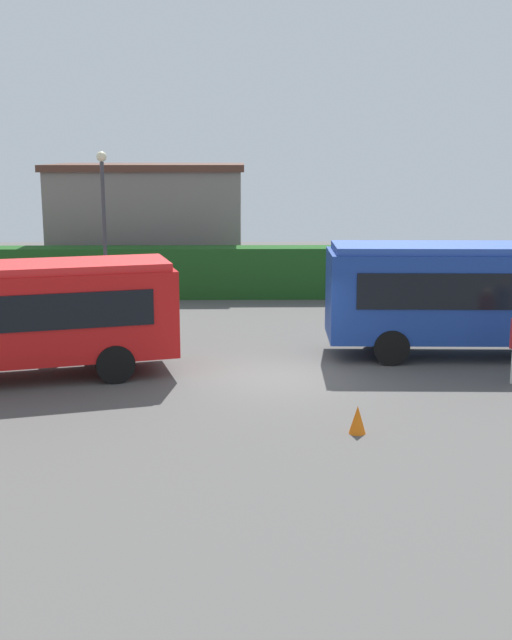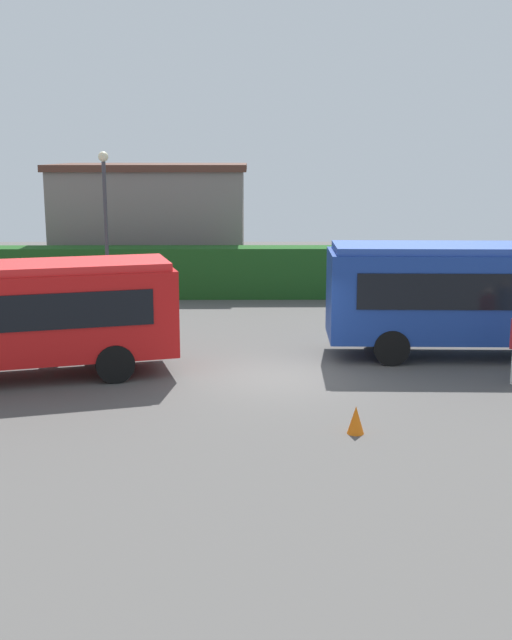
{
  "view_description": "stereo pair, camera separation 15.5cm",
  "coord_description": "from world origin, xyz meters",
  "px_view_note": "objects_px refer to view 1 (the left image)",
  "views": [
    {
      "loc": [
        -0.93,
        -19.98,
        5.79
      ],
      "look_at": [
        -0.62,
        1.0,
        1.32
      ],
      "focal_mm": 44.41,
      "sensor_mm": 36.0,
      "label": 1
    },
    {
      "loc": [
        -0.77,
        -19.98,
        5.79
      ],
      "look_at": [
        -0.62,
        1.0,
        1.32
      ],
      "focal_mm": 44.41,
      "sensor_mm": 36.0,
      "label": 2
    }
  ],
  "objects_px": {
    "bus_blue": "(484,293)",
    "lamppost": "(104,215)",
    "person_left": "(61,325)",
    "traffic_cone": "(357,420)",
    "bus_red": "(1,314)"
  },
  "relations": [
    {
      "from": "bus_red",
      "to": "bus_blue",
      "type": "bearing_deg",
      "value": 174.67
    },
    {
      "from": "bus_red",
      "to": "person_left",
      "type": "distance_m",
      "value": 2.53
    },
    {
      "from": "traffic_cone",
      "to": "lamppost",
      "type": "distance_m",
      "value": 15.0
    },
    {
      "from": "bus_blue",
      "to": "traffic_cone",
      "type": "relative_size",
      "value": 15.1
    },
    {
      "from": "bus_red",
      "to": "lamppost",
      "type": "xyz_separation_m",
      "value": [
        1.22,
        8.54,
        1.86
      ]
    },
    {
      "from": "bus_blue",
      "to": "person_left",
      "type": "bearing_deg",
      "value": -177.75
    },
    {
      "from": "bus_blue",
      "to": "lamppost",
      "type": "distance_m",
      "value": 13.5
    },
    {
      "from": "traffic_cone",
      "to": "lamppost",
      "type": "relative_size",
      "value": 0.1
    },
    {
      "from": "person_left",
      "to": "traffic_cone",
      "type": "distance_m",
      "value": 9.88
    },
    {
      "from": "bus_blue",
      "to": "lamppost",
      "type": "height_order",
      "value": "lamppost"
    },
    {
      "from": "bus_red",
      "to": "bus_blue",
      "type": "xyz_separation_m",
      "value": [
        13.06,
        2.3,
        0.11
      ]
    },
    {
      "from": "bus_red",
      "to": "traffic_cone",
      "type": "xyz_separation_m",
      "value": [
        8.58,
        -4.1,
        -1.45
      ]
    },
    {
      "from": "bus_red",
      "to": "person_left",
      "type": "height_order",
      "value": "bus_red"
    },
    {
      "from": "bus_blue",
      "to": "lamppost",
      "type": "xyz_separation_m",
      "value": [
        -11.85,
        6.23,
        1.75
      ]
    },
    {
      "from": "bus_blue",
      "to": "person_left",
      "type": "relative_size",
      "value": 4.92
    }
  ]
}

